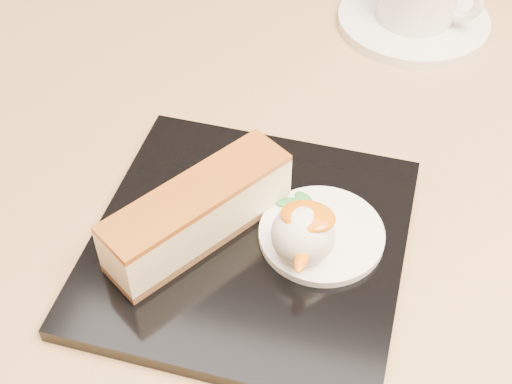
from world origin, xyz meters
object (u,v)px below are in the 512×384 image
(cheesecake, at_px, (198,212))
(ice_cream_scoop, at_px, (303,234))
(saucer, at_px, (413,20))
(dessert_plate, at_px, (249,244))
(table, at_px, (274,277))

(cheesecake, xyz_separation_m, ice_cream_scoop, (0.07, -0.00, -0.00))
(saucer, bearing_deg, ice_cream_scoop, -97.27)
(dessert_plate, height_order, cheesecake, cheesecake)
(cheesecake, distance_m, saucer, 0.35)
(ice_cream_scoop, bearing_deg, cheesecake, 180.00)
(dessert_plate, relative_size, saucer, 1.47)
(cheesecake, bearing_deg, table, 13.78)
(table, bearing_deg, cheesecake, -109.29)
(table, distance_m, cheesecake, 0.22)
(table, bearing_deg, ice_cream_scoop, -67.05)
(table, bearing_deg, dessert_plate, -89.34)
(cheesecake, bearing_deg, saucer, 13.35)
(cheesecake, relative_size, saucer, 0.94)
(dessert_plate, height_order, ice_cream_scoop, ice_cream_scoop)
(table, height_order, dessert_plate, dessert_plate)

